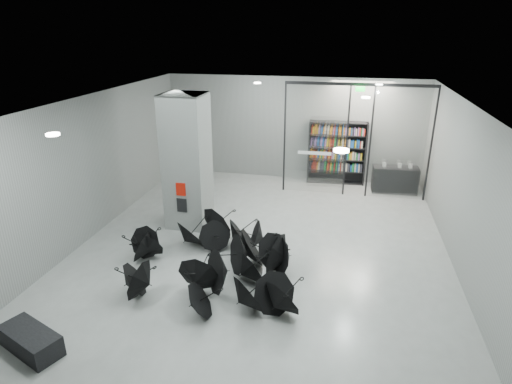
% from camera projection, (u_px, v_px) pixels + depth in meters
% --- Properties ---
extents(room, '(14.00, 14.02, 4.01)m').
position_uv_depth(room, '(255.00, 158.00, 10.09)').
color(room, gray).
rests_on(room, ground).
extents(column, '(1.20, 1.20, 4.00)m').
position_uv_depth(column, '(187.00, 162.00, 12.71)').
color(column, slate).
rests_on(column, ground).
extents(fire_cabinet, '(0.28, 0.04, 0.38)m').
position_uv_depth(fire_cabinet, '(181.00, 189.00, 12.38)').
color(fire_cabinet, '#A50A07').
rests_on(fire_cabinet, column).
extents(info_panel, '(0.30, 0.03, 0.42)m').
position_uv_depth(info_panel, '(182.00, 205.00, 12.56)').
color(info_panel, black).
rests_on(info_panel, column).
extents(exit_sign, '(0.30, 0.06, 0.15)m').
position_uv_depth(exit_sign, '(360.00, 89.00, 14.11)').
color(exit_sign, '#0CE533').
rests_on(exit_sign, room).
extents(glass_partition, '(5.06, 0.08, 4.00)m').
position_uv_depth(glass_partition, '(356.00, 136.00, 14.88)').
color(glass_partition, silver).
rests_on(glass_partition, ground).
extents(bench, '(1.44, 1.02, 0.43)m').
position_uv_depth(bench, '(31.00, 341.00, 8.07)').
color(bench, black).
rests_on(bench, ground).
extents(bookshelf, '(2.21, 0.55, 2.41)m').
position_uv_depth(bookshelf, '(337.00, 153.00, 16.50)').
color(bookshelf, black).
rests_on(bookshelf, ground).
extents(shop_counter, '(1.64, 0.72, 0.96)m').
position_uv_depth(shop_counter, '(395.00, 180.00, 15.78)').
color(shop_counter, black).
rests_on(shop_counter, ground).
extents(umbrella_cluster, '(4.99, 4.42, 1.30)m').
position_uv_depth(umbrella_cluster, '(223.00, 264.00, 10.51)').
color(umbrella_cluster, black).
rests_on(umbrella_cluster, ground).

